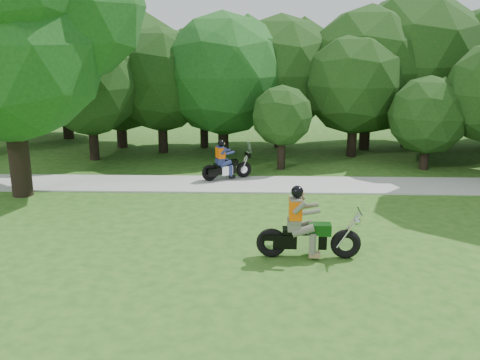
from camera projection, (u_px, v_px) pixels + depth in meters
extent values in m
plane|color=#275317|center=(374.00, 285.00, 11.62)|extent=(100.00, 100.00, 0.00)
cube|color=#ADADA7|center=(327.00, 185.00, 19.34)|extent=(60.00, 2.20, 0.06)
cylinder|color=black|center=(365.00, 131.00, 25.41)|extent=(0.50, 0.50, 1.80)
sphere|color=#123911|center=(368.00, 70.00, 24.67)|extent=(5.92, 5.92, 5.92)
cylinder|color=black|center=(425.00, 155.00, 21.63)|extent=(0.36, 0.36, 1.17)
sphere|color=#123911|center=(428.00, 115.00, 21.21)|extent=(3.17, 3.17, 3.17)
cylinder|color=black|center=(279.00, 129.00, 25.89)|extent=(0.47, 0.47, 1.80)
sphere|color=#123911|center=(280.00, 73.00, 25.19)|extent=(5.45, 5.45, 5.45)
cylinder|color=black|center=(223.00, 134.00, 24.52)|extent=(0.48, 0.48, 1.80)
sphere|color=#164F19|center=(223.00, 74.00, 23.82)|extent=(5.53, 5.53, 5.53)
cylinder|color=black|center=(204.00, 130.00, 25.91)|extent=(0.39, 0.39, 1.69)
sphere|color=#123911|center=(203.00, 87.00, 25.37)|extent=(3.83, 3.83, 3.83)
cylinder|color=black|center=(21.00, 122.00, 28.12)|extent=(0.50, 0.50, 1.80)
sphere|color=#123911|center=(15.00, 66.00, 27.38)|extent=(6.02, 6.02, 6.02)
cylinder|color=black|center=(94.00, 139.00, 23.22)|extent=(0.41, 0.41, 1.80)
sphere|color=#123911|center=(90.00, 86.00, 22.63)|extent=(4.26, 4.26, 4.26)
cylinder|color=black|center=(352.00, 137.00, 23.90)|extent=(0.42, 0.42, 1.78)
sphere|color=#123911|center=(355.00, 84.00, 23.29)|extent=(4.47, 4.47, 4.47)
cylinder|color=black|center=(407.00, 129.00, 25.97)|extent=(0.54, 0.54, 1.80)
sphere|color=#123911|center=(413.00, 64.00, 25.17)|extent=(6.70, 6.70, 6.70)
cylinder|color=black|center=(163.00, 133.00, 24.74)|extent=(0.44, 0.44, 1.80)
sphere|color=#123911|center=(161.00, 80.00, 24.10)|extent=(4.75, 4.75, 4.75)
cylinder|color=black|center=(281.00, 152.00, 21.62)|extent=(0.32, 0.32, 1.38)
sphere|color=#123911|center=(282.00, 116.00, 21.24)|extent=(2.46, 2.46, 2.46)
cylinder|color=black|center=(68.00, 122.00, 28.14)|extent=(0.54, 0.54, 1.80)
sphere|color=#123911|center=(63.00, 61.00, 27.33)|extent=(6.81, 6.81, 6.81)
cylinder|color=black|center=(122.00, 129.00, 25.88)|extent=(0.49, 0.49, 1.80)
sphere|color=#123911|center=(118.00, 70.00, 25.15)|extent=(5.84, 5.84, 5.84)
cylinder|color=black|center=(17.00, 134.00, 17.65)|extent=(0.68, 0.68, 4.20)
sphere|color=#164F19|center=(7.00, 44.00, 16.90)|extent=(6.40, 6.40, 6.40)
sphere|color=#164F19|center=(67.00, 5.00, 17.31)|extent=(5.12, 5.12, 5.12)
torus|color=black|center=(271.00, 243.00, 13.00)|extent=(0.74, 0.22, 0.74)
torus|color=black|center=(346.00, 244.00, 12.92)|extent=(0.74, 0.22, 0.74)
cube|color=black|center=(300.00, 241.00, 12.96)|extent=(1.30, 0.28, 0.34)
cube|color=silver|center=(307.00, 241.00, 12.95)|extent=(0.51, 0.37, 0.42)
cube|color=black|center=(319.00, 229.00, 12.86)|extent=(0.56, 0.33, 0.27)
cube|color=black|center=(294.00, 230.00, 12.89)|extent=(0.56, 0.35, 0.11)
cylinder|color=silver|center=(348.00, 230.00, 12.83)|extent=(0.57, 0.06, 0.88)
cylinder|color=silver|center=(360.00, 212.00, 12.70)|extent=(0.05, 0.68, 0.04)
cube|color=#555948|center=(294.00, 225.00, 12.86)|extent=(0.32, 0.41, 0.25)
cube|color=#555948|center=(295.00, 210.00, 12.76)|extent=(0.28, 0.45, 0.59)
cube|color=#EE5804|center=(295.00, 209.00, 12.75)|extent=(0.31, 0.49, 0.47)
sphere|color=black|center=(297.00, 192.00, 12.64)|extent=(0.30, 0.30, 0.30)
torus|color=black|center=(210.00, 173.00, 19.70)|extent=(0.63, 0.40, 0.61)
torus|color=black|center=(244.00, 170.00, 20.19)|extent=(0.63, 0.40, 0.61)
cube|color=black|center=(223.00, 170.00, 19.87)|extent=(0.98, 0.58, 0.28)
cube|color=silver|center=(226.00, 170.00, 19.92)|extent=(0.50, 0.44, 0.35)
cube|color=black|center=(232.00, 163.00, 19.93)|extent=(0.52, 0.42, 0.23)
cube|color=black|center=(220.00, 165.00, 19.78)|extent=(0.53, 0.44, 0.09)
cylinder|color=silver|center=(245.00, 162.00, 20.12)|extent=(0.33, 0.17, 0.79)
cylinder|color=silver|center=(248.00, 151.00, 20.07)|extent=(0.25, 0.53, 0.03)
cube|color=black|center=(213.00, 173.00, 19.53)|extent=(0.38, 0.24, 0.30)
cube|color=black|center=(209.00, 170.00, 19.88)|extent=(0.38, 0.24, 0.30)
cube|color=navy|center=(220.00, 161.00, 19.75)|extent=(0.37, 0.41, 0.21)
cube|color=navy|center=(220.00, 153.00, 19.67)|extent=(0.35, 0.43, 0.49)
cube|color=#EE5804|center=(220.00, 153.00, 19.67)|extent=(0.39, 0.47, 0.39)
sphere|color=black|center=(221.00, 143.00, 19.58)|extent=(0.25, 0.25, 0.25)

